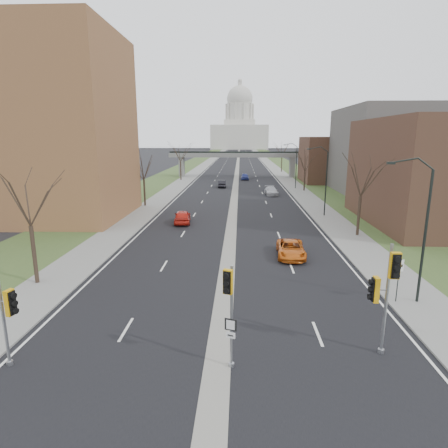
# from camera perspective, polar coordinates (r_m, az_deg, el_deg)

# --- Properties ---
(ground) EXTENTS (700.00, 700.00, 0.00)m
(ground) POSITION_cam_1_polar(r_m,az_deg,el_deg) (18.55, -0.84, -19.14)
(ground) COLOR black
(ground) RESTS_ON ground
(road_surface) EXTENTS (20.00, 600.00, 0.01)m
(road_surface) POSITION_cam_1_polar(r_m,az_deg,el_deg) (165.97, 2.17, 9.64)
(road_surface) COLOR black
(road_surface) RESTS_ON ground
(median_strip) EXTENTS (1.20, 600.00, 0.02)m
(median_strip) POSITION_cam_1_polar(r_m,az_deg,el_deg) (165.97, 2.17, 9.64)
(median_strip) COLOR gray
(median_strip) RESTS_ON ground
(sidewalk_right) EXTENTS (4.00, 600.00, 0.12)m
(sidewalk_right) POSITION_cam_1_polar(r_m,az_deg,el_deg) (166.33, 6.36, 9.60)
(sidewalk_right) COLOR gray
(sidewalk_right) RESTS_ON ground
(sidewalk_left) EXTENTS (4.00, 600.00, 0.12)m
(sidewalk_left) POSITION_cam_1_polar(r_m,az_deg,el_deg) (166.46, -2.03, 9.67)
(sidewalk_left) COLOR gray
(sidewalk_left) RESTS_ON ground
(grass_verge_right) EXTENTS (8.00, 600.00, 0.10)m
(grass_verge_right) POSITION_cam_1_polar(r_m,az_deg,el_deg) (166.84, 8.45, 9.55)
(grass_verge_right) COLOR #2E441F
(grass_verge_right) RESTS_ON ground
(grass_verge_left) EXTENTS (8.00, 600.00, 0.10)m
(grass_verge_left) POSITION_cam_1_polar(r_m,az_deg,el_deg) (167.04, -4.11, 9.66)
(grass_verge_left) COLOR #2E441F
(grass_verge_left) RESTS_ON ground
(apartment_building) EXTENTS (25.00, 16.00, 22.00)m
(apartment_building) POSITION_cam_1_polar(r_m,az_deg,el_deg) (53.03, -28.83, 12.70)
(apartment_building) COLOR #8E5E39
(apartment_building) RESTS_ON ground
(commercial_block_near) EXTENTS (16.00, 20.00, 12.00)m
(commercial_block_near) POSITION_cam_1_polar(r_m,az_deg,el_deg) (49.54, 30.44, 6.79)
(commercial_block_near) COLOR brown
(commercial_block_near) RESTS_ON ground
(commercial_block_mid) EXTENTS (18.00, 22.00, 15.00)m
(commercial_block_mid) POSITION_cam_1_polar(r_m,az_deg,el_deg) (72.92, 24.65, 10.03)
(commercial_block_mid) COLOR #5D5955
(commercial_block_mid) RESTS_ON ground
(commercial_block_far) EXTENTS (14.00, 14.00, 10.00)m
(commercial_block_far) POSITION_cam_1_polar(r_m,az_deg,el_deg) (88.36, 16.48, 9.37)
(commercial_block_far) COLOR brown
(commercial_block_far) RESTS_ON ground
(pedestrian_bridge) EXTENTS (34.00, 3.00, 6.45)m
(pedestrian_bridge) POSITION_cam_1_polar(r_m,az_deg,el_deg) (95.81, 1.93, 10.04)
(pedestrian_bridge) COLOR slate
(pedestrian_bridge) RESTS_ON ground
(capitol) EXTENTS (48.00, 42.00, 55.75)m
(capitol) POSITION_cam_1_polar(r_m,az_deg,el_deg) (335.78, 2.38, 14.54)
(capitol) COLOR beige
(capitol) RESTS_ON ground
(streetlight_near) EXTENTS (2.61, 0.20, 8.70)m
(streetlight_near) POSITION_cam_1_polar(r_m,az_deg,el_deg) (24.07, 27.24, 4.62)
(streetlight_near) COLOR black
(streetlight_near) RESTS_ON sidewalk_right
(streetlight_mid) EXTENTS (2.61, 0.20, 8.70)m
(streetlight_mid) POSITION_cam_1_polar(r_m,az_deg,el_deg) (48.81, 14.54, 9.21)
(streetlight_mid) COLOR black
(streetlight_mid) RESTS_ON sidewalk_right
(streetlight_far) EXTENTS (2.61, 0.20, 8.70)m
(streetlight_far) POSITION_cam_1_polar(r_m,az_deg,el_deg) (74.41, 10.41, 10.60)
(streetlight_far) COLOR black
(streetlight_far) RESTS_ON sidewalk_right
(tree_left_a) EXTENTS (7.20, 7.20, 9.40)m
(tree_left_a) POSITION_cam_1_polar(r_m,az_deg,el_deg) (27.66, -27.91, 4.80)
(tree_left_a) COLOR #382B21
(tree_left_a) RESTS_ON sidewalk_left
(tree_left_b) EXTENTS (6.75, 6.75, 8.81)m
(tree_left_b) POSITION_cam_1_polar(r_m,az_deg,el_deg) (55.57, -12.21, 9.00)
(tree_left_b) COLOR #382B21
(tree_left_b) RESTS_ON sidewalk_left
(tree_left_c) EXTENTS (7.65, 7.65, 9.99)m
(tree_left_c) POSITION_cam_1_polar(r_m,az_deg,el_deg) (88.82, -6.69, 11.15)
(tree_left_c) COLOR #382B21
(tree_left_c) RESTS_ON sidewalk_left
(tree_right_a) EXTENTS (7.20, 7.20, 9.40)m
(tree_right_a) POSITION_cam_1_polar(r_m,az_deg,el_deg) (39.69, 20.34, 7.56)
(tree_right_a) COLOR #382B21
(tree_right_a) RESTS_ON sidewalk_right
(tree_right_b) EXTENTS (6.30, 6.30, 8.22)m
(tree_right_b) POSITION_cam_1_polar(r_m,az_deg,el_deg) (71.81, 12.31, 9.53)
(tree_right_b) COLOR #382B21
(tree_right_b) RESTS_ON sidewalk_right
(tree_right_c) EXTENTS (7.65, 7.65, 9.99)m
(tree_right_c) POSITION_cam_1_polar(r_m,az_deg,el_deg) (111.36, 8.86, 11.45)
(tree_right_c) COLOR #382B21
(tree_right_c) RESTS_ON sidewalk_right
(signal_pole_left) EXTENTS (1.10, 0.86, 5.15)m
(signal_pole_left) POSITION_cam_1_polar(r_m,az_deg,el_deg) (18.52, -31.00, -9.49)
(signal_pole_left) COLOR gray
(signal_pole_left) RESTS_ON ground
(signal_pole_median) EXTENTS (0.65, 0.79, 4.71)m
(signal_pole_median) POSITION_cam_1_polar(r_m,az_deg,el_deg) (15.87, 0.84, -11.52)
(signal_pole_median) COLOR gray
(signal_pole_median) RESTS_ON ground
(signal_pole_right) EXTENTS (0.93, 0.94, 5.33)m
(signal_pole_right) POSITION_cam_1_polar(r_m,az_deg,el_deg) (18.30, 23.35, -8.51)
(signal_pole_right) COLOR gray
(signal_pole_right) RESTS_ON ground
(speed_limit_sign) EXTENTS (0.55, 0.24, 2.66)m
(speed_limit_sign) POSITION_cam_1_polar(r_m,az_deg,el_deg) (24.92, 25.08, -6.80)
(speed_limit_sign) COLOR black
(speed_limit_sign) RESTS_ON sidewalk_right
(car_left_near) EXTENTS (2.34, 4.77, 1.56)m
(car_left_near) POSITION_cam_1_polar(r_m,az_deg,el_deg) (44.31, -6.37, 1.13)
(car_left_near) COLOR red
(car_left_near) RESTS_ON ground
(car_left_far) EXTENTS (1.71, 4.39, 1.42)m
(car_left_far) POSITION_cam_1_polar(r_m,az_deg,el_deg) (76.24, -0.30, 6.16)
(car_left_far) COLOR black
(car_left_far) RESTS_ON ground
(car_right_near) EXTENTS (2.51, 5.01, 1.36)m
(car_right_near) POSITION_cam_1_polar(r_m,az_deg,el_deg) (32.19, 10.15, -3.76)
(car_right_near) COLOR #CC5F15
(car_right_near) RESTS_ON ground
(car_right_mid) EXTENTS (2.34, 5.08, 1.44)m
(car_right_mid) POSITION_cam_1_polar(r_m,az_deg,el_deg) (66.28, 7.19, 5.01)
(car_right_mid) COLOR #B1B3BA
(car_right_mid) RESTS_ON ground
(car_right_far) EXTENTS (1.89, 4.52, 1.53)m
(car_right_far) POSITION_cam_1_polar(r_m,az_deg,el_deg) (90.24, 3.19, 7.25)
(car_right_far) COLOR navy
(car_right_far) RESTS_ON ground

